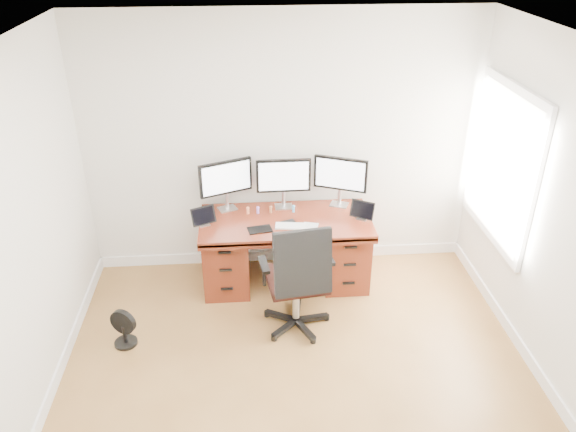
{
  "coord_description": "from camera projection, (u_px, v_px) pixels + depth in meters",
  "views": [
    {
      "loc": [
        -0.36,
        -3.07,
        3.43
      ],
      "look_at": [
        0.0,
        1.5,
        0.95
      ],
      "focal_mm": 35.0,
      "sensor_mm": 36.0,
      "label": 1
    }
  ],
  "objects": [
    {
      "name": "floor_fan",
      "position": [
        124.0,
        329.0,
        4.99
      ],
      "size": [
        0.24,
        0.21,
        0.35
      ],
      "rotation": [
        0.0,
        0.0,
        -0.43
      ],
      "color": "black",
      "rests_on": "ground"
    },
    {
      "name": "figurine_brown",
      "position": [
        271.0,
        209.0,
        5.67
      ],
      "size": [
        0.03,
        0.03,
        0.08
      ],
      "color": "#945A39",
      "rests_on": "desk"
    },
    {
      "name": "figurine_purple",
      "position": [
        258.0,
        209.0,
        5.66
      ],
      "size": [
        0.03,
        0.03,
        0.08
      ],
      "color": "#A471DD",
      "rests_on": "desk"
    },
    {
      "name": "figurine_orange",
      "position": [
        248.0,
        210.0,
        5.66
      ],
      "size": [
        0.03,
        0.03,
        0.08
      ],
      "color": "#EC8354",
      "rests_on": "desk"
    },
    {
      "name": "phone",
      "position": [
        288.0,
        222.0,
        5.52
      ],
      "size": [
        0.15,
        0.11,
        0.01
      ],
      "primitive_type": "cube",
      "rotation": [
        0.0,
        0.0,
        0.4
      ],
      "color": "black",
      "rests_on": "desk"
    },
    {
      "name": "monitor_left",
      "position": [
        226.0,
        179.0,
        5.61
      ],
      "size": [
        0.52,
        0.24,
        0.53
      ],
      "rotation": [
        0.0,
        0.0,
        0.39
      ],
      "color": "silver",
      "rests_on": "desk"
    },
    {
      "name": "office_chair",
      "position": [
        297.0,
        296.0,
        5.09
      ],
      "size": [
        0.68,
        0.68,
        1.14
      ],
      "rotation": [
        0.0,
        0.0,
        0.14
      ],
      "color": "black",
      "rests_on": "ground"
    },
    {
      "name": "desk",
      "position": [
        285.0,
        248.0,
        5.76
      ],
      "size": [
        1.7,
        0.8,
        0.75
      ],
      "color": "#5F2213",
      "rests_on": "ground"
    },
    {
      "name": "tablet_left",
      "position": [
        204.0,
        217.0,
        5.43
      ],
      "size": [
        0.25,
        0.16,
        0.19
      ],
      "rotation": [
        0.0,
        0.0,
        0.44
      ],
      "color": "silver",
      "rests_on": "desk"
    },
    {
      "name": "monitor_center",
      "position": [
        284.0,
        177.0,
        5.65
      ],
      "size": [
        0.55,
        0.14,
        0.53
      ],
      "rotation": [
        0.0,
        0.0,
        0.01
      ],
      "color": "silver",
      "rests_on": "desk"
    },
    {
      "name": "back_wall",
      "position": [
        282.0,
        146.0,
        5.68
      ],
      "size": [
        4.0,
        0.1,
        2.7
      ],
      "primitive_type": "cube",
      "color": "silver",
      "rests_on": "ground"
    },
    {
      "name": "tablet_right",
      "position": [
        362.0,
        211.0,
        5.54
      ],
      "size": [
        0.24,
        0.18,
        0.19
      ],
      "rotation": [
        0.0,
        0.0,
        -0.53
      ],
      "color": "silver",
      "rests_on": "desk"
    },
    {
      "name": "trackpad",
      "position": [
        310.0,
        227.0,
        5.43
      ],
      "size": [
        0.18,
        0.18,
        0.01
      ],
      "primitive_type": "cube",
      "rotation": [
        0.0,
        0.0,
        -0.26
      ],
      "color": "silver",
      "rests_on": "desk"
    },
    {
      "name": "figurine_blue",
      "position": [
        293.0,
        208.0,
        5.69
      ],
      "size": [
        0.03,
        0.03,
        0.08
      ],
      "color": "#5DAFF2",
      "rests_on": "desk"
    },
    {
      "name": "ground",
      "position": [
        303.0,
        415.0,
        4.35
      ],
      "size": [
        4.5,
        4.5,
        0.0
      ],
      "primitive_type": "plane",
      "color": "olive",
      "rests_on": "ground"
    },
    {
      "name": "monitor_right",
      "position": [
        340.0,
        176.0,
        5.69
      ],
      "size": [
        0.52,
        0.25,
        0.53
      ],
      "rotation": [
        0.0,
        0.0,
        -0.4
      ],
      "color": "silver",
      "rests_on": "desk"
    },
    {
      "name": "keyboard",
      "position": [
        290.0,
        226.0,
        5.44
      ],
      "size": [
        0.31,
        0.16,
        0.01
      ],
      "primitive_type": "cube",
      "rotation": [
        0.0,
        0.0,
        -0.13
      ],
      "color": "silver",
      "rests_on": "desk"
    },
    {
      "name": "drawing_tablet",
      "position": [
        260.0,
        229.0,
        5.38
      ],
      "size": [
        0.25,
        0.19,
        0.01
      ],
      "primitive_type": "cube",
      "rotation": [
        0.0,
        0.0,
        0.2
      ],
      "color": "black",
      "rests_on": "desk"
    }
  ]
}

